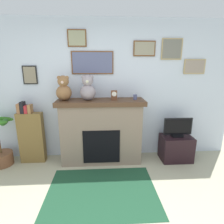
# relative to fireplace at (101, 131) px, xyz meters

# --- Properties ---
(back_wall) EXTENTS (5.20, 0.15, 2.60)m
(back_wall) POSITION_rel_fireplace_xyz_m (-0.02, 0.29, 0.71)
(back_wall) COLOR silver
(back_wall) RESTS_ON ground_plane
(fireplace) EXTENTS (1.56, 0.53, 1.19)m
(fireplace) POSITION_rel_fireplace_xyz_m (0.00, 0.00, 0.00)
(fireplace) COLOR gray
(fireplace) RESTS_ON ground_plane
(bookshelf) EXTENTS (0.44, 0.16, 1.16)m
(bookshelf) POSITION_rel_fireplace_xyz_m (-1.30, 0.04, -0.08)
(bookshelf) COLOR brown
(bookshelf) RESTS_ON ground_plane
(potted_plant) EXTENTS (0.52, 0.59, 0.89)m
(potted_plant) POSITION_rel_fireplace_xyz_m (-1.83, -0.06, -0.27)
(potted_plant) COLOR brown
(potted_plant) RESTS_ON ground_plane
(tv_stand) EXTENTS (0.57, 0.40, 0.48)m
(tv_stand) POSITION_rel_fireplace_xyz_m (1.43, -0.06, -0.36)
(tv_stand) COLOR black
(tv_stand) RESTS_ON ground_plane
(television) EXTENTS (0.53, 0.14, 0.36)m
(television) POSITION_rel_fireplace_xyz_m (1.43, -0.07, 0.05)
(television) COLOR black
(television) RESTS_ON tv_stand
(area_rug) EXTENTS (1.58, 1.17, 0.01)m
(area_rug) POSITION_rel_fireplace_xyz_m (0.00, -0.91, -0.60)
(area_rug) COLOR #1C472E
(area_rug) RESTS_ON ground_plane
(candle_jar) EXTENTS (0.07, 0.07, 0.09)m
(candle_jar) POSITION_rel_fireplace_xyz_m (0.61, -0.02, 0.63)
(candle_jar) COLOR #4C517A
(candle_jar) RESTS_ON fireplace
(mantel_clock) EXTENTS (0.11, 0.08, 0.17)m
(mantel_clock) POSITION_rel_fireplace_xyz_m (0.24, -0.02, 0.67)
(mantel_clock) COLOR brown
(mantel_clock) RESTS_ON fireplace
(teddy_bear_tan) EXTENTS (0.27, 0.27, 0.43)m
(teddy_bear_tan) POSITION_rel_fireplace_xyz_m (-0.64, -0.02, 0.78)
(teddy_bear_tan) COLOR olive
(teddy_bear_tan) RESTS_ON fireplace
(teddy_bear_cream) EXTENTS (0.27, 0.27, 0.44)m
(teddy_bear_cream) POSITION_rel_fireplace_xyz_m (-0.22, -0.02, 0.79)
(teddy_bear_cream) COLOR gray
(teddy_bear_cream) RESTS_ON fireplace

